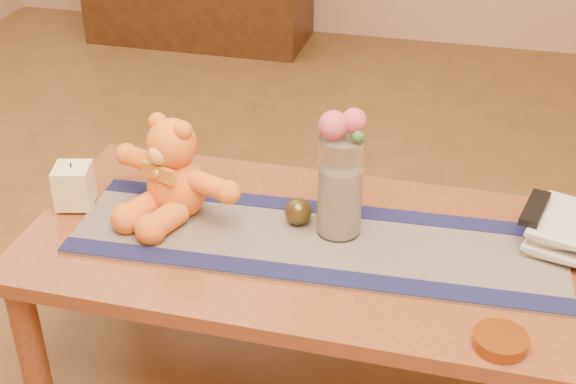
% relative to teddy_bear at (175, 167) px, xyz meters
% --- Properties ---
extents(floor, '(5.50, 5.50, 0.00)m').
position_rel_teddy_bear_xyz_m(floor, '(0.35, -0.04, -0.58)').
color(floor, brown).
rests_on(floor, ground).
extents(coffee_table_top, '(1.40, 0.70, 0.04)m').
position_rel_teddy_bear_xyz_m(coffee_table_top, '(0.35, -0.04, -0.15)').
color(coffee_table_top, brown).
rests_on(coffee_table_top, floor).
extents(table_leg_fl, '(0.07, 0.07, 0.41)m').
position_rel_teddy_bear_xyz_m(table_leg_fl, '(-0.29, -0.33, -0.38)').
color(table_leg_fl, brown).
rests_on(table_leg_fl, floor).
extents(table_leg_bl, '(0.07, 0.07, 0.41)m').
position_rel_teddy_bear_xyz_m(table_leg_bl, '(-0.29, 0.25, -0.38)').
color(table_leg_bl, brown).
rests_on(table_leg_bl, floor).
extents(table_leg_br, '(0.07, 0.07, 0.41)m').
position_rel_teddy_bear_xyz_m(table_leg_br, '(0.99, 0.25, -0.38)').
color(table_leg_br, brown).
rests_on(table_leg_br, floor).
extents(persian_runner, '(1.22, 0.41, 0.01)m').
position_rel_teddy_bear_xyz_m(persian_runner, '(0.38, -0.04, -0.13)').
color(persian_runner, '#1B163E').
rests_on(persian_runner, coffee_table_top).
extents(runner_border_near, '(1.20, 0.12, 0.00)m').
position_rel_teddy_bear_xyz_m(runner_border_near, '(0.38, -0.19, -0.12)').
color(runner_border_near, '#151840').
rests_on(runner_border_near, persian_runner).
extents(runner_border_far, '(1.20, 0.12, 0.00)m').
position_rel_teddy_bear_xyz_m(runner_border_far, '(0.37, 0.10, -0.12)').
color(runner_border_far, '#151840').
rests_on(runner_border_far, persian_runner).
extents(teddy_bear, '(0.45, 0.42, 0.25)m').
position_rel_teddy_bear_xyz_m(teddy_bear, '(0.00, 0.00, 0.00)').
color(teddy_bear, orange).
rests_on(teddy_bear, persian_runner).
extents(pillar_candle, '(0.11, 0.11, 0.11)m').
position_rel_teddy_bear_xyz_m(pillar_candle, '(-0.27, -0.04, -0.07)').
color(pillar_candle, '#FFF1BB').
rests_on(pillar_candle, persian_runner).
extents(candle_wick, '(0.00, 0.00, 0.01)m').
position_rel_teddy_bear_xyz_m(candle_wick, '(-0.27, -0.04, -0.01)').
color(candle_wick, black).
rests_on(candle_wick, pillar_candle).
extents(glass_vase, '(0.11, 0.11, 0.26)m').
position_rel_teddy_bear_xyz_m(glass_vase, '(0.42, 0.00, 0.00)').
color(glass_vase, silver).
rests_on(glass_vase, persian_runner).
extents(potpourri_fill, '(0.09, 0.09, 0.18)m').
position_rel_teddy_bear_xyz_m(potpourri_fill, '(0.42, 0.00, -0.03)').
color(potpourri_fill, beige).
rests_on(potpourri_fill, glass_vase).
extents(rose_left, '(0.07, 0.07, 0.07)m').
position_rel_teddy_bear_xyz_m(rose_left, '(0.40, -0.01, 0.17)').
color(rose_left, '#D94C64').
rests_on(rose_left, glass_vase).
extents(rose_right, '(0.06, 0.06, 0.06)m').
position_rel_teddy_bear_xyz_m(rose_right, '(0.45, 0.01, 0.18)').
color(rose_right, '#D94C64').
rests_on(rose_right, glass_vase).
extents(blue_flower_back, '(0.04, 0.04, 0.04)m').
position_rel_teddy_bear_xyz_m(blue_flower_back, '(0.43, 0.04, 0.16)').
color(blue_flower_back, '#4F63AC').
rests_on(blue_flower_back, glass_vase).
extents(blue_flower_side, '(0.04, 0.04, 0.04)m').
position_rel_teddy_bear_xyz_m(blue_flower_side, '(0.39, 0.02, 0.15)').
color(blue_flower_side, '#4F63AC').
rests_on(blue_flower_side, glass_vase).
extents(leaf_sprig, '(0.03, 0.03, 0.03)m').
position_rel_teddy_bear_xyz_m(leaf_sprig, '(0.46, -0.02, 0.15)').
color(leaf_sprig, '#33662D').
rests_on(leaf_sprig, glass_vase).
extents(bronze_ball, '(0.07, 0.07, 0.07)m').
position_rel_teddy_bear_xyz_m(bronze_ball, '(0.32, 0.01, -0.09)').
color(bronze_ball, '#473C17').
rests_on(bronze_ball, persian_runner).
extents(book_bottom, '(0.20, 0.25, 0.02)m').
position_rel_teddy_bear_xyz_m(book_bottom, '(0.89, 0.12, -0.12)').
color(book_bottom, beige).
rests_on(book_bottom, coffee_table_top).
extents(book_lower, '(0.23, 0.26, 0.02)m').
position_rel_teddy_bear_xyz_m(book_lower, '(0.89, 0.11, -0.10)').
color(book_lower, beige).
rests_on(book_lower, book_bottom).
extents(book_upper, '(0.19, 0.24, 0.02)m').
position_rel_teddy_bear_xyz_m(book_upper, '(0.88, 0.12, -0.08)').
color(book_upper, beige).
rests_on(book_upper, book_lower).
extents(book_top, '(0.22, 0.26, 0.02)m').
position_rel_teddy_bear_xyz_m(book_top, '(0.89, 0.11, -0.07)').
color(book_top, beige).
rests_on(book_top, book_upper).
extents(tv_remote, '(0.08, 0.17, 0.02)m').
position_rel_teddy_bear_xyz_m(tv_remote, '(0.89, 0.11, -0.05)').
color(tv_remote, black).
rests_on(tv_remote, book_top).
extents(amber_dish, '(0.14, 0.14, 0.03)m').
position_rel_teddy_bear_xyz_m(amber_dish, '(0.82, -0.32, -0.12)').
color(amber_dish, '#BF5914').
rests_on(amber_dish, coffee_table_top).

